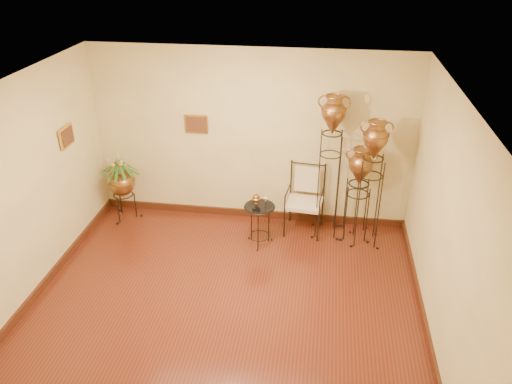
# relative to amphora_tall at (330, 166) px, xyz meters

# --- Properties ---
(ground) EXTENTS (5.00, 5.00, 0.00)m
(ground) POSITION_rel_amphora_tall_xyz_m (-1.23, -2.15, -1.16)
(ground) COLOR maroon
(ground) RESTS_ON ground
(room_shell) EXTENTS (5.02, 5.02, 2.81)m
(room_shell) POSITION_rel_amphora_tall_xyz_m (-1.24, -2.14, 0.57)
(room_shell) COLOR beige
(room_shell) RESTS_ON ground
(amphora_tall) EXTENTS (0.54, 0.54, 2.27)m
(amphora_tall) POSITION_rel_amphora_tall_xyz_m (0.00, 0.00, 0.00)
(amphora_tall) COLOR black
(amphora_tall) RESTS_ON ground
(amphora_mid) EXTENTS (0.45, 0.45, 1.99)m
(amphora_mid) POSITION_rel_amphora_tall_xyz_m (0.60, -0.16, -0.16)
(amphora_mid) COLOR black
(amphora_mid) RESTS_ON ground
(amphora_short) EXTENTS (0.47, 0.47, 1.50)m
(amphora_short) POSITION_rel_amphora_tall_xyz_m (0.45, 0.00, -0.41)
(amphora_short) COLOR black
(amphora_short) RESTS_ON ground
(planter_urn) EXTENTS (0.75, 0.75, 1.24)m
(planter_urn) POSITION_rel_amphora_tall_xyz_m (-3.30, 0.00, -0.47)
(planter_urn) COLOR black
(planter_urn) RESTS_ON ground
(armchair) EXTENTS (0.66, 0.63, 1.08)m
(armchair) POSITION_rel_amphora_tall_xyz_m (-0.34, -0.00, -0.62)
(armchair) COLOR black
(armchair) RESTS_ON ground
(side_table) EXTENTS (0.50, 0.50, 0.83)m
(side_table) POSITION_rel_amphora_tall_xyz_m (-0.99, -0.45, -0.82)
(side_table) COLOR black
(side_table) RESTS_ON ground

